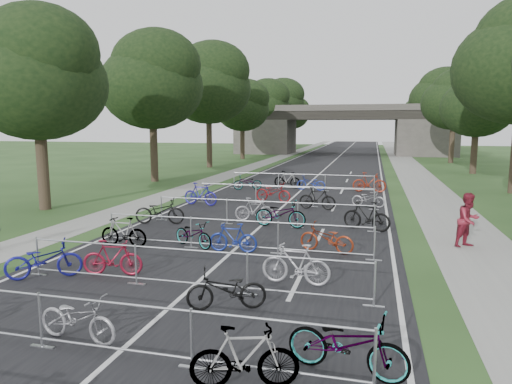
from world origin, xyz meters
TOP-DOWN VIEW (x-y plane):
  - road at (0.00, 50.00)m, footprint 11.00×140.00m
  - sidewalk_right at (8.00, 50.00)m, footprint 3.00×140.00m
  - sidewalk_left at (-7.50, 50.00)m, footprint 2.00×140.00m
  - lane_markings at (0.00, 50.00)m, footprint 0.12×140.00m
  - overpass_bridge at (0.00, 65.00)m, footprint 31.00×8.00m
  - tree_left_0 at (-11.39, 15.93)m, footprint 6.72×6.72m
  - tree_left_1 at (-11.39, 27.93)m, footprint 7.56×7.56m
  - tree_left_2 at (-11.39, 39.93)m, footprint 8.40×8.40m
  - tree_right_2 at (13.11, 39.93)m, footprint 6.16×6.16m
  - tree_left_3 at (-11.39, 51.93)m, footprint 6.72×6.72m
  - tree_right_3 at (13.11, 51.93)m, footprint 7.17×7.17m
  - tree_left_4 at (-11.39, 63.93)m, footprint 7.56×7.56m
  - tree_right_4 at (13.11, 63.93)m, footprint 8.18×8.18m
  - tree_left_5 at (-11.39, 75.93)m, footprint 8.40×8.40m
  - tree_right_5 at (13.11, 75.93)m, footprint 6.16×6.16m
  - tree_left_6 at (-11.39, 87.93)m, footprint 6.72×6.72m
  - tree_right_6 at (13.11, 87.93)m, footprint 7.17×7.17m
  - barrier_row_1 at (0.00, 3.60)m, footprint 9.70×0.08m
  - barrier_row_2 at (0.00, 7.20)m, footprint 9.70×0.08m
  - barrier_row_3 at (0.00, 11.00)m, footprint 9.70×0.08m
  - barrier_row_4 at (0.00, 15.00)m, footprint 9.70×0.08m
  - barrier_row_5 at (0.00, 20.00)m, footprint 9.70×0.08m
  - barrier_row_6 at (0.00, 26.00)m, footprint 9.70×0.08m
  - bike_5 at (-1.01, 3.99)m, footprint 1.84×0.82m
  - bike_6 at (2.59, 3.23)m, footprint 1.84×1.00m
  - bike_7 at (4.15, 4.08)m, footprint 2.20×1.13m
  - bike_8 at (-4.23, 7.00)m, footprint 2.08×1.65m
  - bike_9 at (-2.52, 7.67)m, footprint 1.77×0.82m
  - bike_10 at (1.33, 6.17)m, footprint 1.94×1.26m
  - bike_11 at (2.59, 8.22)m, footprint 1.88×0.62m
  - bike_12 at (-3.84, 10.51)m, footprint 1.75×0.50m
  - bike_13 at (-1.49, 11.10)m, footprint 1.85×1.31m
  - bike_14 at (0.05, 10.80)m, footprint 1.67×0.55m
  - bike_15 at (3.06, 11.55)m, footprint 1.95×1.05m
  - bike_16 at (-4.30, 14.23)m, footprint 2.22×1.16m
  - bike_17 at (-0.52, 15.81)m, footprint 1.80×0.80m
  - bike_18 at (0.83, 14.90)m, footprint 2.23×0.96m
  - bike_19 at (4.30, 15.22)m, footprint 2.04×1.22m
  - bike_20 at (-4.30, 19.00)m, footprint 2.05×0.90m
  - bike_21 at (-0.81, 21.02)m, footprint 2.14×1.09m
  - bike_22 at (1.83, 19.33)m, footprint 1.92×0.76m
  - bike_23 at (4.30, 20.70)m, footprint 1.77×0.91m
  - bike_24 at (-3.44, 25.23)m, footprint 1.98×1.31m
  - bike_25 at (-1.10, 26.84)m, footprint 1.96×0.90m
  - bike_26 at (0.62, 26.04)m, footprint 1.96×0.86m
  - bike_27 at (4.30, 26.16)m, footprint 2.10×0.67m
  - pedestrian_b at (7.74, 13.47)m, footprint 1.17×1.14m

SIDE VIEW (x-z plane):
  - lane_markings at x=0.00m, z-range 0.00..0.00m
  - road at x=0.00m, z-range 0.00..0.01m
  - sidewalk_right at x=8.00m, z-range 0.00..0.01m
  - sidewalk_left at x=-7.50m, z-range 0.00..0.01m
  - bike_23 at x=4.30m, z-range 0.00..0.89m
  - bike_13 at x=-1.49m, z-range 0.00..0.92m
  - bike_5 at x=-1.01m, z-range 0.00..0.94m
  - bike_10 at x=1.33m, z-range 0.00..0.96m
  - bike_15 at x=3.06m, z-range 0.00..0.97m
  - bike_24 at x=-3.44m, z-range 0.00..0.98m
  - bike_14 at x=0.05m, z-range 0.00..0.99m
  - bike_26 at x=0.62m, z-range 0.00..1.00m
  - bike_9 at x=-2.52m, z-range 0.00..1.03m
  - bike_17 at x=-0.52m, z-range 0.00..1.04m
  - bike_12 at x=-3.84m, z-range 0.00..1.05m
  - bike_8 at x=-4.23m, z-range 0.00..1.06m
  - bike_6 at x=2.59m, z-range 0.00..1.06m
  - bike_21 at x=-0.81m, z-range 0.00..1.07m
  - barrier_row_1 at x=0.00m, z-range 0.00..1.10m
  - barrier_row_2 at x=0.00m, z-range 0.00..1.10m
  - barrier_row_3 at x=0.00m, z-range 0.00..1.10m
  - barrier_row_4 at x=0.00m, z-range 0.00..1.10m
  - barrier_row_5 at x=0.00m, z-range 0.00..1.10m
  - barrier_row_6 at x=0.00m, z-range 0.00..1.10m
  - bike_7 at x=4.15m, z-range 0.00..1.10m
  - bike_16 at x=-4.30m, z-range 0.00..1.11m
  - bike_11 at x=2.59m, z-range 0.00..1.12m
  - bike_22 at x=1.83m, z-range 0.00..1.12m
  - bike_18 at x=0.83m, z-range 0.00..1.14m
  - bike_25 at x=-1.10m, z-range 0.00..1.14m
  - bike_19 at x=4.30m, z-range 0.00..1.19m
  - bike_20 at x=-4.30m, z-range 0.00..1.19m
  - bike_27 at x=4.30m, z-range 0.00..1.25m
  - pedestrian_b at x=7.74m, z-range 0.00..1.90m
  - overpass_bridge at x=0.00m, z-range 0.01..7.06m
  - tree_right_2 at x=13.11m, z-range 1.25..10.64m
  - tree_right_5 at x=13.11m, z-range 1.25..10.64m
  - tree_left_0 at x=-11.39m, z-range 1.36..11.61m
  - tree_left_3 at x=-11.39m, z-range 1.36..11.61m
  - tree_left_6 at x=-11.39m, z-range 1.36..11.61m
  - tree_right_3 at x=13.11m, z-range 1.46..12.39m
  - tree_right_6 at x=13.11m, z-range 1.46..12.39m
  - tree_left_1 at x=-11.39m, z-range 1.54..13.07m
  - tree_left_4 at x=-11.39m, z-range 1.54..13.07m
  - tree_right_4 at x=13.11m, z-range 1.67..14.13m
  - tree_left_2 at x=-11.39m, z-range 1.71..14.52m
  - tree_left_5 at x=-11.39m, z-range 1.71..14.52m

